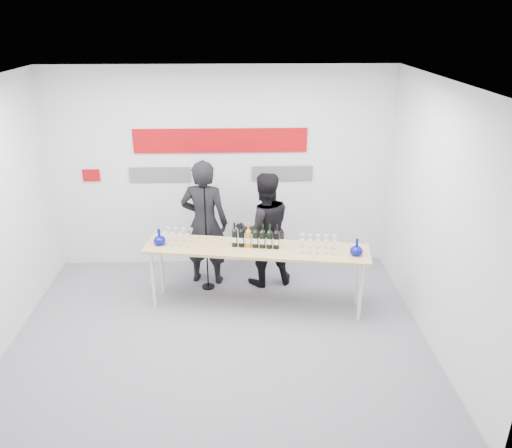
% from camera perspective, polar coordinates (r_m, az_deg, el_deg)
% --- Properties ---
extents(ground, '(5.00, 5.00, 0.00)m').
position_cam_1_polar(ground, '(6.27, -4.13, -12.61)').
color(ground, slate).
rests_on(ground, ground).
extents(back_wall, '(5.00, 0.04, 3.00)m').
position_cam_1_polar(back_wall, '(7.41, -3.99, 6.17)').
color(back_wall, silver).
rests_on(back_wall, ground).
extents(signage, '(3.38, 0.02, 0.79)m').
position_cam_1_polar(signage, '(7.30, -4.50, 8.39)').
color(signage, '#A0060B').
rests_on(signage, back_wall).
extents(tasting_table, '(2.94, 1.02, 0.86)m').
position_cam_1_polar(tasting_table, '(6.44, 0.03, -3.22)').
color(tasting_table, tan).
rests_on(tasting_table, ground).
extents(wine_bottles, '(0.62, 0.17, 0.33)m').
position_cam_1_polar(wine_bottles, '(6.35, -0.07, -1.32)').
color(wine_bottles, black).
rests_on(wine_bottles, tasting_table).
extents(decanter_left, '(0.16, 0.16, 0.21)m').
position_cam_1_polar(decanter_left, '(6.57, -11.00, -1.43)').
color(decanter_left, '#070B80').
rests_on(decanter_left, tasting_table).
extents(decanter_right, '(0.16, 0.16, 0.21)m').
position_cam_1_polar(decanter_right, '(6.30, 11.43, -2.58)').
color(decanter_right, '#070B80').
rests_on(decanter_right, tasting_table).
extents(glasses_left, '(0.39, 0.27, 0.18)m').
position_cam_1_polar(glasses_left, '(6.56, -8.89, -1.48)').
color(glasses_left, silver).
rests_on(glasses_left, tasting_table).
extents(glasses_right, '(0.48, 0.28, 0.18)m').
position_cam_1_polar(glasses_right, '(6.33, 7.09, -2.30)').
color(glasses_right, silver).
rests_on(glasses_right, tasting_table).
extents(presenter_left, '(0.73, 0.55, 1.83)m').
position_cam_1_polar(presenter_left, '(7.05, -5.89, 0.11)').
color(presenter_left, black).
rests_on(presenter_left, ground).
extents(presenter_right, '(0.91, 0.77, 1.66)m').
position_cam_1_polar(presenter_right, '(7.01, 0.93, -0.64)').
color(presenter_right, black).
rests_on(presenter_right, ground).
extents(mic_stand, '(0.18, 0.18, 1.57)m').
position_cam_1_polar(mic_stand, '(7.04, -5.61, -3.85)').
color(mic_stand, black).
rests_on(mic_stand, ground).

